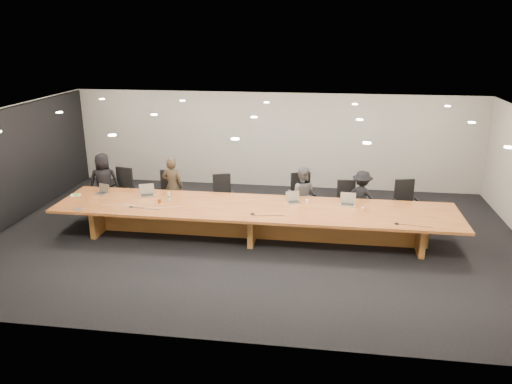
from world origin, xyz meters
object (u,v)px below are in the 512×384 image
water_bottle (169,197)px  laptop_e (348,199)px  chair_left (168,193)px  laptop_d (294,198)px  chair_far_left (121,189)px  person_c (302,195)px  av_box (78,209)px  laptop_b (147,190)px  mic_right (397,223)px  mic_left (131,207)px  amber_mug (159,201)px  laptop_a (101,189)px  person_a (104,182)px  chair_far_right (407,204)px  chair_mid_right (302,197)px  person_d (361,198)px  person_b (173,186)px  conference_table (254,216)px  paper_cup_far (363,209)px  paper_cup_near (307,201)px  chair_right (346,202)px  mic_center (253,214)px  chair_mid_left (223,196)px

water_bottle → laptop_e: bearing=3.8°
chair_left → laptop_d: size_ratio=3.52×
chair_far_left → person_c: person_c is taller
av_box → person_c: bearing=16.9°
laptop_b → mic_right: (5.68, -1.00, -0.12)m
mic_left → mic_right: size_ratio=0.96×
laptop_d → amber_mug: size_ratio=3.45×
laptop_b → chair_far_left: bearing=117.2°
chair_far_left → laptop_a: chair_far_left is taller
person_c → laptop_b: (-3.64, -0.75, 0.18)m
person_a → chair_left: bearing=161.1°
chair_far_right → person_c: person_c is taller
chair_left → amber_mug: bearing=-82.0°
chair_left → chair_far_right: 5.93m
chair_left → laptop_e: size_ratio=3.28×
chair_mid_right → person_d: (1.43, -0.08, 0.08)m
chair_mid_right → mic_left: (-3.73, -1.73, 0.18)m
person_b → chair_far_right: bearing=-176.1°
person_c → chair_left: bearing=-0.5°
person_a → water_bottle: (2.10, -1.12, 0.08)m
mic_right → chair_far_left: bearing=164.0°
person_b → mic_left: bearing=78.6°
laptop_b → conference_table: bearing=-30.1°
person_a → chair_mid_right: bearing=162.0°
water_bottle → paper_cup_far: 4.41m
laptop_a → amber_mug: laptop_a is taller
laptop_d → mic_right: 2.40m
laptop_e → paper_cup_near: laptop_e is taller
amber_mug → water_bottle: bearing=50.2°
chair_right → laptop_d: (-1.22, -0.84, 0.35)m
laptop_b → paper_cup_far: size_ratio=4.40×
person_b → paper_cup_far: person_b is taller
conference_table → chair_mid_right: 1.66m
person_c → av_box: (-4.82, -1.87, 0.06)m
chair_right → laptop_e: chair_right is taller
laptop_e → mic_center: 2.23m
chair_mid_left → laptop_d: bearing=-43.1°
person_b → laptop_d: person_b is taller
chair_far_left → chair_left: 1.31m
laptop_b → laptop_e: laptop_b is taller
chair_mid_right → chair_right: chair_mid_right is taller
person_c → mic_right: person_c is taller
chair_mid_left → water_bottle: chair_mid_left is taller
laptop_a → mic_center: bearing=4.2°
laptop_d → laptop_a: bearing=159.9°
chair_far_right → laptop_d: (-2.65, -0.81, 0.31)m
laptop_b → water_bottle: bearing=-44.3°
chair_mid_right → person_b: size_ratio=0.78×
chair_left → person_a: person_a is taller
chair_far_right → paper_cup_near: size_ratio=13.69×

